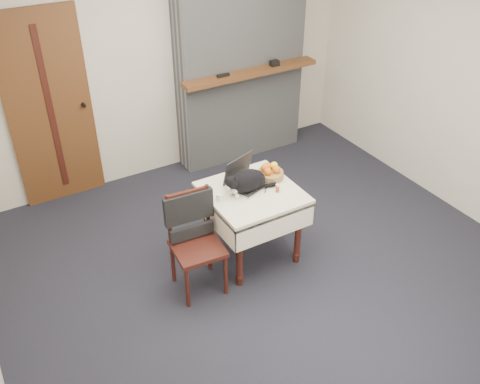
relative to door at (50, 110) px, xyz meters
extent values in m
plane|color=black|center=(1.20, -1.97, -1.00)|extent=(4.50, 4.50, 0.00)
cube|color=beige|center=(1.20, 0.03, 0.30)|extent=(4.50, 0.02, 2.60)
cube|color=beige|center=(3.45, -1.97, 0.30)|extent=(0.02, 4.00, 2.60)
cube|color=brown|center=(0.00, 0.00, 0.00)|extent=(0.82, 0.05, 2.00)
cube|color=#3D1610|center=(0.00, -0.03, 0.00)|extent=(0.06, 0.01, 1.70)
cylinder|color=black|center=(0.32, -0.04, 0.00)|extent=(0.04, 0.06, 0.04)
cube|color=gray|center=(2.10, -0.12, 0.30)|extent=(1.50, 0.30, 2.60)
cube|color=brown|center=(2.10, -0.36, 0.10)|extent=(1.62, 0.18, 0.05)
cube|color=black|center=(1.75, -0.36, 0.14)|extent=(0.14, 0.04, 0.03)
cube|color=black|center=(2.40, -0.36, 0.16)|extent=(0.10, 0.07, 0.06)
cylinder|color=#3D1610|center=(0.91, -2.15, -0.68)|extent=(0.06, 0.06, 0.64)
sphere|color=#3D1610|center=(0.91, -2.15, -0.92)|extent=(0.07, 0.07, 0.07)
cylinder|color=#3D1610|center=(1.51, -2.15, -0.68)|extent=(0.06, 0.06, 0.64)
sphere|color=#3D1610|center=(1.51, -2.15, -0.92)|extent=(0.07, 0.07, 0.07)
cylinder|color=#3D1610|center=(0.91, -1.55, -0.68)|extent=(0.06, 0.06, 0.64)
sphere|color=#3D1610|center=(0.91, -1.55, -0.92)|extent=(0.07, 0.07, 0.07)
cylinder|color=#3D1610|center=(1.51, -1.55, -0.68)|extent=(0.06, 0.06, 0.64)
sphere|color=#3D1610|center=(1.51, -1.55, -0.92)|extent=(0.07, 0.07, 0.07)
cube|color=#ECE3C8|center=(1.21, -1.85, -0.33)|extent=(0.78, 0.78, 0.06)
cube|color=#ECE3C8|center=(1.21, -2.24, -0.44)|extent=(0.78, 0.01, 0.22)
cube|color=#ECE3C8|center=(1.21, -1.47, -0.44)|extent=(0.78, 0.01, 0.22)
cube|color=#ECE3C8|center=(0.83, -1.85, -0.44)|extent=(0.01, 0.78, 0.22)
cube|color=#ECE3C8|center=(1.60, -1.85, -0.44)|extent=(0.01, 0.78, 0.22)
cube|color=#B7B7BC|center=(1.24, -1.79, -0.29)|extent=(0.40, 0.34, 0.02)
cube|color=black|center=(1.24, -1.79, -0.28)|extent=(0.32, 0.25, 0.00)
cube|color=black|center=(1.19, -1.65, -0.16)|extent=(0.34, 0.17, 0.23)
cube|color=#AED4FF|center=(1.19, -1.65, -0.16)|extent=(0.31, 0.15, 0.21)
ellipsoid|color=black|center=(1.17, -1.83, -0.20)|extent=(0.34, 0.22, 0.20)
ellipsoid|color=black|center=(1.27, -1.82, -0.22)|extent=(0.18, 0.20, 0.16)
sphere|color=black|center=(1.02, -1.85, -0.15)|extent=(0.13, 0.13, 0.12)
ellipsoid|color=white|center=(0.98, -1.85, -0.18)|extent=(0.06, 0.07, 0.06)
ellipsoid|color=white|center=(1.04, -1.84, -0.24)|extent=(0.06, 0.07, 0.08)
cone|color=black|center=(1.03, -1.88, -0.09)|extent=(0.04, 0.05, 0.05)
cone|color=black|center=(1.02, -1.81, -0.09)|extent=(0.04, 0.05, 0.05)
cylinder|color=black|center=(1.35, -1.88, -0.28)|extent=(0.18, 0.07, 0.03)
sphere|color=white|center=(1.04, -1.88, -0.28)|extent=(0.04, 0.04, 0.04)
sphere|color=white|center=(1.04, -1.81, -0.28)|extent=(0.04, 0.04, 0.04)
cylinder|color=silver|center=(0.90, -1.84, -0.27)|extent=(0.06, 0.06, 0.06)
cylinder|color=#993E12|center=(1.40, -1.97, -0.27)|extent=(0.03, 0.03, 0.06)
cylinder|color=silver|center=(1.40, -1.97, -0.23)|extent=(0.04, 0.04, 0.01)
cylinder|color=olive|center=(1.46, -1.75, -0.27)|extent=(0.23, 0.23, 0.07)
sphere|color=orange|center=(1.42, -1.78, -0.20)|extent=(0.07, 0.07, 0.07)
sphere|color=orange|center=(1.50, -1.79, -0.20)|extent=(0.07, 0.07, 0.07)
sphere|color=orange|center=(1.46, -1.71, -0.20)|extent=(0.07, 0.07, 0.07)
sphere|color=yellow|center=(1.52, -1.72, -0.20)|extent=(0.07, 0.07, 0.07)
sphere|color=orange|center=(1.43, -1.72, -0.20)|extent=(0.07, 0.07, 0.07)
cube|color=black|center=(1.36, -1.81, -0.30)|extent=(0.12, 0.08, 0.01)
cube|color=#3D1610|center=(0.60, -2.01, -0.57)|extent=(0.43, 0.43, 0.04)
cylinder|color=#3D1610|center=(0.42, -2.16, -0.79)|extent=(0.03, 0.03, 0.43)
cylinder|color=#3D1610|center=(0.76, -2.19, -0.79)|extent=(0.03, 0.03, 0.43)
cylinder|color=#3D1610|center=(0.44, -1.82, -0.79)|extent=(0.03, 0.03, 0.43)
cylinder|color=#3D1610|center=(0.78, -1.85, -0.79)|extent=(0.03, 0.03, 0.43)
cylinder|color=#3D1610|center=(0.44, -1.82, -0.34)|extent=(0.03, 0.03, 0.47)
cylinder|color=#3D1610|center=(0.78, -1.85, -0.34)|extent=(0.03, 0.03, 0.47)
cube|color=#3D1610|center=(0.61, -1.84, -0.24)|extent=(0.34, 0.05, 0.27)
cube|color=black|center=(0.61, -1.85, -0.26)|extent=(0.42, 0.09, 0.27)
camera|label=1|loc=(-0.81, -5.12, 2.25)|focal=40.00mm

